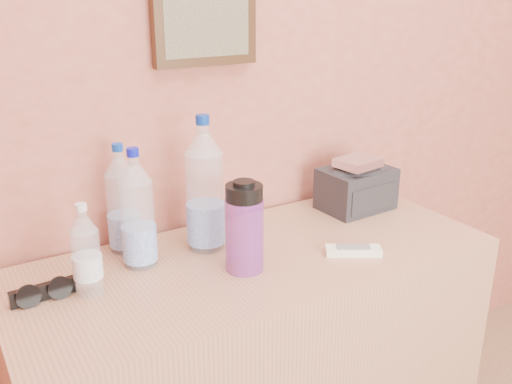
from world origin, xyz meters
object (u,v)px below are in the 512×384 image
Objects in this scene: pet_large_b at (122,204)px; nalgene_bottle at (244,227)px; pet_large_a at (137,215)px; ac_remote at (353,251)px; toiletry_bag at (356,186)px; dresser at (256,380)px; sunglasses at (43,292)px; foil_packet at (358,162)px; pet_large_c at (205,191)px; pet_small at (86,255)px.

nalgene_bottle is (0.22, -0.27, -0.02)m from pet_large_b.
pet_large_a reaches higher than nalgene_bottle.
toiletry_bag is at bearing 80.18° from ac_remote.
dresser is 8.77× the size of sunglasses.
pet_large_a is 0.73m from toiletry_bag.
foil_packet is (0.20, 0.23, 0.15)m from ac_remote.
ac_remote is at bearing -25.27° from pet_large_a.
pet_large_c reaches higher than sunglasses.
pet_small is at bearing -175.36° from foil_packet.
ac_remote is (0.66, -0.16, -0.09)m from pet_small.
pet_large_b reaches higher than foil_packet.
pet_large_a is at bearing 26.94° from pet_small.
sunglasses is (-0.53, 0.06, 0.42)m from dresser.
pet_small is (-0.15, -0.08, -0.04)m from pet_large_a.
toiletry_bag is (0.45, 0.13, 0.48)m from dresser.
pet_large_c reaches higher than pet_small.
foil_packet is at bearing -0.65° from pet_large_a.
pet_large_a is 1.39× the size of pet_small.
pet_small is at bearing -153.06° from pet_large_a.
toiletry_bag is (0.54, 0.01, -0.09)m from pet_large_c.
pet_large_b is 1.26× the size of nalgene_bottle.
toiletry_bag is at bearing 50.02° from foil_packet.
dresser is 8.76× the size of ac_remote.
pet_large_a is 2.11× the size of sunglasses.
pet_large_b is (-0.28, 0.22, 0.53)m from dresser.
pet_large_c reaches higher than dresser.
nalgene_bottle is 1.07× the size of toiletry_bag.
pet_large_c is at bearing 4.59° from sunglasses.
dresser is at bearing -178.22° from ac_remote.
pet_large_b is 0.63m from ac_remote.
foil_packet is (0.52, -0.01, 0.00)m from pet_large_c.
pet_small is (-0.34, -0.08, -0.06)m from pet_large_c.
pet_large_c is 0.36m from pet_small.
pet_large_b is at bearing 92.34° from pet_large_a.
ac_remote reaches higher than dresser.
toiletry_bag is 0.09m from foil_packet.
pet_large_c is at bearing 1.42° from pet_large_a.
foil_packet is at bearing -132.88° from toiletry_bag.
sunglasses is at bearing -177.32° from foil_packet.
pet_small is at bearing -129.12° from pet_large_b.
pet_large_b is 0.32m from sunglasses.
pet_large_a is 2.50× the size of foil_packet.
foil_packet is at bearing 17.31° from nalgene_bottle.
pet_small reaches higher than ac_remote.
foil_packet is at bearing -9.03° from pet_large_b.
pet_small is at bearing -162.47° from ac_remote.
pet_large_a reaches higher than dresser.
pet_large_c is 0.52m from foil_packet.
toiletry_bag is (0.51, 0.18, -0.04)m from nalgene_bottle.
nalgene_bottle reaches higher than sunglasses.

